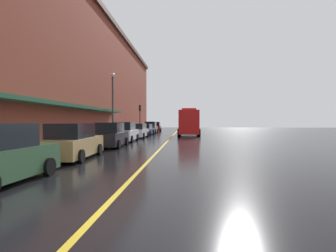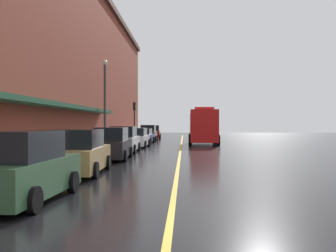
# 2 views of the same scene
# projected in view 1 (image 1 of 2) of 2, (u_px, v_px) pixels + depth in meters

# --- Properties ---
(ground_plane) EXTENTS (112.00, 112.00, 0.00)m
(ground_plane) POSITION_uv_depth(u_px,v_px,m) (170.00, 138.00, 30.66)
(ground_plane) COLOR black
(sidewalk_left) EXTENTS (2.40, 70.00, 0.15)m
(sidewalk_left) POSITION_uv_depth(u_px,v_px,m) (117.00, 137.00, 31.08)
(sidewalk_left) COLOR #ADA8A0
(sidewalk_left) RESTS_ON ground
(lane_center_stripe) EXTENTS (0.16, 70.00, 0.01)m
(lane_center_stripe) POSITION_uv_depth(u_px,v_px,m) (170.00, 138.00, 30.66)
(lane_center_stripe) COLOR gold
(lane_center_stripe) RESTS_ON ground
(brick_building_left) EXTENTS (14.07, 64.00, 14.60)m
(brick_building_left) POSITION_uv_depth(u_px,v_px,m) (49.00, 74.00, 30.48)
(brick_building_left) COLOR brown
(brick_building_left) RESTS_ON ground
(parked_car_1) EXTENTS (2.21, 4.88, 1.83)m
(parked_car_1) POSITION_uv_depth(u_px,v_px,m) (73.00, 142.00, 13.81)
(parked_car_1) COLOR #A5844C
(parked_car_1) RESTS_ON ground
(parked_car_2) EXTENTS (2.12, 4.72, 1.85)m
(parked_car_2) POSITION_uv_depth(u_px,v_px,m) (111.00, 136.00, 20.24)
(parked_car_2) COLOR black
(parked_car_2) RESTS_ON ground
(parked_car_3) EXTENTS (2.07, 4.92, 1.87)m
(parked_car_3) POSITION_uv_depth(u_px,v_px,m) (125.00, 132.00, 25.76)
(parked_car_3) COLOR silver
(parked_car_3) RESTS_ON ground
(parked_car_4) EXTENTS (2.05, 4.85, 1.69)m
(parked_car_4) POSITION_uv_depth(u_px,v_px,m) (138.00, 131.00, 31.78)
(parked_car_4) COLOR silver
(parked_car_4) RESTS_ON ground
(parked_car_5) EXTENTS (2.22, 4.76, 1.56)m
(parked_car_5) POSITION_uv_depth(u_px,v_px,m) (145.00, 130.00, 38.19)
(parked_car_5) COLOR navy
(parked_car_5) RESTS_ON ground
(parked_car_6) EXTENTS (2.03, 4.86, 1.90)m
(parked_car_6) POSITION_uv_depth(u_px,v_px,m) (151.00, 128.00, 43.97)
(parked_car_6) COLOR #595B60
(parked_car_6) RESTS_ON ground
(parked_car_7) EXTENTS (2.14, 4.31, 1.84)m
(parked_car_7) POSITION_uv_depth(u_px,v_px,m) (156.00, 127.00, 50.08)
(parked_car_7) COLOR maroon
(parked_car_7) RESTS_ON ground
(fire_truck) EXTENTS (2.96, 7.53, 3.61)m
(fire_truck) POSITION_uv_depth(u_px,v_px,m) (189.00, 123.00, 36.54)
(fire_truck) COLOR red
(fire_truck) RESTS_ON ground
(parking_meter_0) EXTENTS (0.14, 0.18, 1.33)m
(parking_meter_0) POSITION_uv_depth(u_px,v_px,m) (92.00, 133.00, 20.44)
(parking_meter_0) COLOR #4C4C51
(parking_meter_0) RESTS_ON sidewalk_left
(parking_meter_1) EXTENTS (0.14, 0.18, 1.33)m
(parking_meter_1) POSITION_uv_depth(u_px,v_px,m) (147.00, 126.00, 48.65)
(parking_meter_1) COLOR #4C4C51
(parking_meter_1) RESTS_ON sidewalk_left
(street_lamp_left) EXTENTS (0.44, 0.44, 6.94)m
(street_lamp_left) POSITION_uv_depth(u_px,v_px,m) (113.00, 98.00, 28.29)
(street_lamp_left) COLOR #33383D
(street_lamp_left) RESTS_ON sidewalk_left
(traffic_light_near) EXTENTS (0.38, 0.36, 4.30)m
(traffic_light_near) POSITION_uv_depth(u_px,v_px,m) (140.00, 113.00, 41.16)
(traffic_light_near) COLOR #232326
(traffic_light_near) RESTS_ON sidewalk_left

